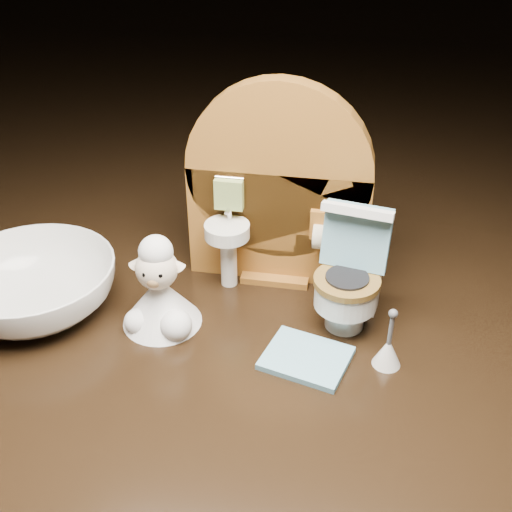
# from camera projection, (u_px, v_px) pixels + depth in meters

# --- Properties ---
(backdrop_panel) EXTENTS (0.13, 0.05, 0.15)m
(backdrop_panel) POSITION_uv_depth(u_px,v_px,m) (277.00, 197.00, 0.45)
(backdrop_panel) COLOR #985D21
(backdrop_panel) RESTS_ON ground
(toy_toilet) EXTENTS (0.05, 0.06, 0.09)m
(toy_toilet) POSITION_uv_depth(u_px,v_px,m) (350.00, 281.00, 0.42)
(toy_toilet) COLOR white
(toy_toilet) RESTS_ON ground
(bath_mat) EXTENTS (0.06, 0.05, 0.00)m
(bath_mat) POSITION_uv_depth(u_px,v_px,m) (306.00, 358.00, 0.40)
(bath_mat) COLOR #75B4CC
(bath_mat) RESTS_ON ground
(toilet_brush) EXTENTS (0.02, 0.02, 0.04)m
(toilet_brush) POSITION_uv_depth(u_px,v_px,m) (388.00, 350.00, 0.40)
(toilet_brush) COLOR white
(toilet_brush) RESTS_ON ground
(plush_lamb) EXTENTS (0.05, 0.05, 0.07)m
(plush_lamb) POSITION_uv_depth(u_px,v_px,m) (160.00, 295.00, 0.42)
(plush_lamb) COLOR white
(plush_lamb) RESTS_ON ground
(ceramic_bowl) EXTENTS (0.14, 0.14, 0.04)m
(ceramic_bowl) POSITION_uv_depth(u_px,v_px,m) (33.00, 287.00, 0.44)
(ceramic_bowl) COLOR white
(ceramic_bowl) RESTS_ON ground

